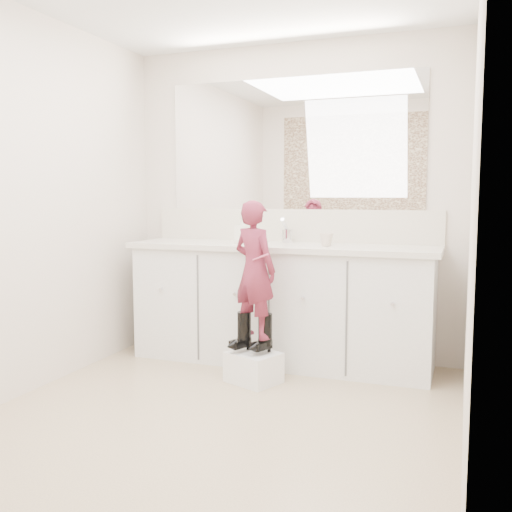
% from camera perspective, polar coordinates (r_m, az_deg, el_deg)
% --- Properties ---
extents(floor, '(3.00, 3.00, 0.00)m').
position_cam_1_polar(floor, '(3.29, -4.34, -16.19)').
color(floor, '#957C61').
rests_on(floor, ground).
extents(wall_back, '(2.60, 0.00, 2.60)m').
position_cam_1_polar(wall_back, '(4.46, 3.63, 5.46)').
color(wall_back, beige).
rests_on(wall_back, floor).
extents(wall_left, '(0.00, 3.00, 3.00)m').
position_cam_1_polar(wall_left, '(3.78, -22.77, 4.89)').
color(wall_left, beige).
rests_on(wall_left, floor).
extents(wall_right, '(0.00, 3.00, 3.00)m').
position_cam_1_polar(wall_right, '(2.77, 20.81, 4.70)').
color(wall_right, beige).
rests_on(wall_right, floor).
extents(vanity_cabinet, '(2.20, 0.55, 0.85)m').
position_cam_1_polar(vanity_cabinet, '(4.27, 2.50, -5.02)').
color(vanity_cabinet, silver).
rests_on(vanity_cabinet, floor).
extents(countertop, '(2.28, 0.58, 0.04)m').
position_cam_1_polar(countertop, '(4.20, 2.46, 0.92)').
color(countertop, beige).
rests_on(countertop, vanity_cabinet).
extents(backsplash, '(2.28, 0.03, 0.25)m').
position_cam_1_polar(backsplash, '(4.45, 3.56, 3.08)').
color(backsplash, beige).
rests_on(backsplash, countertop).
extents(mirror, '(2.00, 0.02, 1.00)m').
position_cam_1_polar(mirror, '(4.46, 3.63, 11.12)').
color(mirror, white).
rests_on(mirror, wall_back).
extents(faucet, '(0.08, 0.08, 0.10)m').
position_cam_1_polar(faucet, '(4.35, 3.14, 2.02)').
color(faucet, silver).
rests_on(faucet, countertop).
extents(cup, '(0.10, 0.10, 0.09)m').
position_cam_1_polar(cup, '(4.06, 7.05, 1.65)').
color(cup, beige).
rests_on(cup, countertop).
extents(soap_bottle, '(0.10, 0.11, 0.20)m').
position_cam_1_polar(soap_bottle, '(4.25, -1.37, 2.62)').
color(soap_bottle, silver).
rests_on(soap_bottle, countertop).
extents(step_stool, '(0.40, 0.37, 0.20)m').
position_cam_1_polar(step_stool, '(3.88, -0.24, -11.07)').
color(step_stool, white).
rests_on(step_stool, floor).
extents(boot_left, '(0.16, 0.20, 0.27)m').
position_cam_1_polar(boot_left, '(3.87, -1.19, -7.55)').
color(boot_left, black).
rests_on(boot_left, step_stool).
extents(boot_right, '(0.16, 0.20, 0.27)m').
position_cam_1_polar(boot_right, '(3.82, 0.93, -7.73)').
color(boot_right, black).
rests_on(boot_right, step_stool).
extents(toddler, '(0.39, 0.33, 0.91)m').
position_cam_1_polar(toddler, '(3.76, -0.14, -1.37)').
color(toddler, '#B43753').
rests_on(toddler, step_stool).
extents(toothbrush, '(0.13, 0.06, 0.06)m').
position_cam_1_polar(toothbrush, '(3.65, 0.45, -0.11)').
color(toothbrush, '#CB4E73').
rests_on(toothbrush, toddler).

